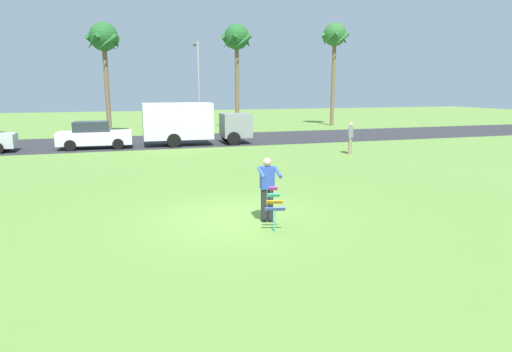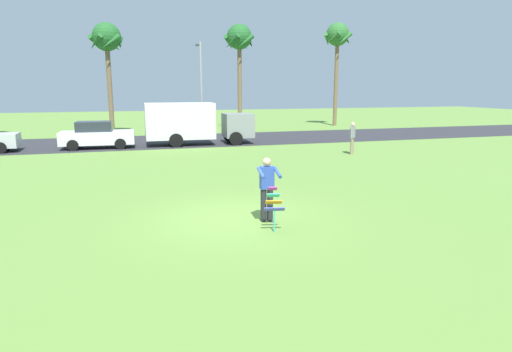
# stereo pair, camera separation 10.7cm
# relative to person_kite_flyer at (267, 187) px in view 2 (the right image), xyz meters

# --- Properties ---
(ground_plane) EXTENTS (120.00, 120.00, 0.00)m
(ground_plane) POSITION_rel_person_kite_flyer_xyz_m (-0.74, 0.48, -0.95)
(ground_plane) COLOR olive
(road_strip) EXTENTS (120.00, 8.00, 0.01)m
(road_strip) POSITION_rel_person_kite_flyer_xyz_m (-0.74, 19.17, -0.95)
(road_strip) COLOR #2D2D33
(road_strip) RESTS_ON ground
(person_kite_flyer) EXTENTS (0.57, 0.68, 1.73)m
(person_kite_flyer) POSITION_rel_person_kite_flyer_xyz_m (0.00, 0.00, 0.00)
(person_kite_flyer) COLOR #26262B
(person_kite_flyer) RESTS_ON ground
(kite_held) EXTENTS (0.53, 0.70, 1.06)m
(kite_held) POSITION_rel_person_kite_flyer_xyz_m (-0.07, -0.75, -0.25)
(kite_held) COLOR #D83399
(kite_held) RESTS_ON ground
(parked_car_white) EXTENTS (4.26, 1.95, 1.60)m
(parked_car_white) POSITION_rel_person_kite_flyer_xyz_m (-5.11, 16.77, -0.18)
(parked_car_white) COLOR white
(parked_car_white) RESTS_ON ground
(parked_truck_grey_van) EXTENTS (6.75, 2.24, 2.62)m
(parked_truck_grey_van) POSITION_rel_person_kite_flyer_xyz_m (0.64, 16.77, 0.46)
(parked_truck_grey_van) COLOR gray
(parked_truck_grey_van) RESTS_ON ground
(palm_tree_right_near) EXTENTS (2.58, 2.71, 8.33)m
(palm_tree_right_near) POSITION_rel_person_kite_flyer_xyz_m (-4.40, 25.09, 5.98)
(palm_tree_right_near) COLOR brown
(palm_tree_right_near) RESTS_ON ground
(palm_tree_centre_far) EXTENTS (2.58, 2.71, 8.79)m
(palm_tree_centre_far) POSITION_rel_person_kite_flyer_xyz_m (6.17, 26.28, 6.41)
(palm_tree_centre_far) COLOR brown
(palm_tree_centre_far) RESTS_ON ground
(palm_tree_far_left) EXTENTS (2.58, 2.71, 9.42)m
(palm_tree_far_left) POSITION_rel_person_kite_flyer_xyz_m (15.80, 27.32, 6.98)
(palm_tree_far_left) COLOR brown
(palm_tree_far_left) RESTS_ON ground
(streetlight_pole) EXTENTS (0.24, 1.65, 7.00)m
(streetlight_pole) POSITION_rel_person_kite_flyer_xyz_m (2.39, 23.78, 3.05)
(streetlight_pole) COLOR #9E9EA3
(streetlight_pole) RESTS_ON ground
(person_walker_near) EXTENTS (0.41, 0.45, 1.73)m
(person_walker_near) POSITION_rel_person_kite_flyer_xyz_m (8.24, 10.29, -0.02)
(person_walker_near) COLOR gray
(person_walker_near) RESTS_ON ground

